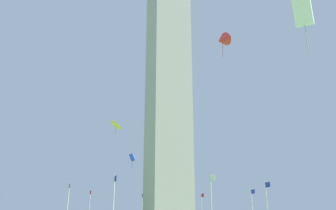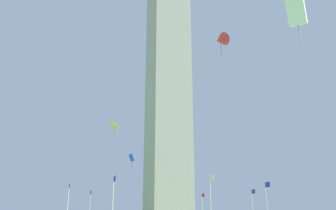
{
  "view_description": "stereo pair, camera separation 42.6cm",
  "coord_description": "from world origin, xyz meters",
  "px_view_note": "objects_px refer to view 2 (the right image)",
  "views": [
    {
      "loc": [
        49.58,
        -17.67,
        2.25
      ],
      "look_at": [
        0.0,
        0.0,
        19.77
      ],
      "focal_mm": 37.85,
      "sensor_mm": 36.0,
      "label": 1
    },
    {
      "loc": [
        49.73,
        -17.27,
        2.25
      ],
      "look_at": [
        0.0,
        0.0,
        19.77
      ],
      "focal_mm": 37.85,
      "sensor_mm": 36.0,
      "label": 2
    }
  ],
  "objects_px": {
    "flagpole_nw": "(113,205)",
    "flagpole_e": "(253,210)",
    "flagpole_w": "(67,208)",
    "kite_red_delta": "(221,40)",
    "kite_white_box": "(296,10)",
    "kite_blue_box": "(132,158)",
    "flagpole_ne": "(267,208)",
    "kite_yellow_diamond": "(115,126)",
    "obelisk_monument": "(168,64)",
    "flagpole_n": "(211,205)"
  },
  "relations": [
    {
      "from": "flagpole_nw",
      "to": "flagpole_e",
      "type": "bearing_deg",
      "value": 112.5
    },
    {
      "from": "flagpole_e",
      "to": "flagpole_w",
      "type": "bearing_deg",
      "value": -90.0
    },
    {
      "from": "kite_red_delta",
      "to": "kite_white_box",
      "type": "xyz_separation_m",
      "value": [
        17.44,
        -5.67,
        -8.61
      ]
    },
    {
      "from": "flagpole_w",
      "to": "kite_white_box",
      "type": "distance_m",
      "value": 39.89
    },
    {
      "from": "flagpole_nw",
      "to": "kite_blue_box",
      "type": "xyz_separation_m",
      "value": [
        -4.72,
        3.09,
        6.21
      ]
    },
    {
      "from": "flagpole_w",
      "to": "flagpole_e",
      "type": "bearing_deg",
      "value": 90.0
    },
    {
      "from": "flagpole_ne",
      "to": "kite_white_box",
      "type": "bearing_deg",
      "value": -30.92
    },
    {
      "from": "flagpole_nw",
      "to": "kite_yellow_diamond",
      "type": "height_order",
      "value": "kite_yellow_diamond"
    },
    {
      "from": "flagpole_w",
      "to": "kite_yellow_diamond",
      "type": "xyz_separation_m",
      "value": [
        14.47,
        3.05,
        7.71
      ]
    },
    {
      "from": "flagpole_ne",
      "to": "kite_blue_box",
      "type": "xyz_separation_m",
      "value": [
        -4.72,
        -16.61,
        6.21
      ]
    },
    {
      "from": "kite_yellow_diamond",
      "to": "flagpole_ne",
      "type": "bearing_deg",
      "value": 102.55
    },
    {
      "from": "kite_yellow_diamond",
      "to": "flagpole_e",
      "type": "bearing_deg",
      "value": 120.24
    },
    {
      "from": "flagpole_ne",
      "to": "flagpole_e",
      "type": "height_order",
      "value": "same"
    },
    {
      "from": "flagpole_e",
      "to": "flagpole_nw",
      "type": "relative_size",
      "value": 1.0
    },
    {
      "from": "flagpole_e",
      "to": "flagpole_w",
      "type": "height_order",
      "value": "same"
    },
    {
      "from": "kite_red_delta",
      "to": "kite_white_box",
      "type": "distance_m",
      "value": 20.25
    },
    {
      "from": "flagpole_w",
      "to": "kite_white_box",
      "type": "relative_size",
      "value": 2.56
    },
    {
      "from": "kite_red_delta",
      "to": "flagpole_w",
      "type": "bearing_deg",
      "value": -150.18
    },
    {
      "from": "kite_yellow_diamond",
      "to": "kite_white_box",
      "type": "xyz_separation_m",
      "value": [
        24.22,
        3.47,
        -0.51
      ]
    },
    {
      "from": "flagpole_e",
      "to": "kite_white_box",
      "type": "bearing_deg",
      "value": -28.89
    },
    {
      "from": "flagpole_w",
      "to": "flagpole_nw",
      "type": "relative_size",
      "value": 1.0
    },
    {
      "from": "kite_yellow_diamond",
      "to": "kite_blue_box",
      "type": "bearing_deg",
      "value": 156.15
    },
    {
      "from": "obelisk_monument",
      "to": "flagpole_w",
      "type": "distance_m",
      "value": 26.76
    },
    {
      "from": "flagpole_nw",
      "to": "kite_white_box",
      "type": "bearing_deg",
      "value": 4.82
    },
    {
      "from": "flagpole_n",
      "to": "kite_red_delta",
      "type": "bearing_deg",
      "value": -13.44
    },
    {
      "from": "obelisk_monument",
      "to": "kite_yellow_diamond",
      "type": "relative_size",
      "value": 26.3
    },
    {
      "from": "flagpole_ne",
      "to": "kite_red_delta",
      "type": "bearing_deg",
      "value": -45.5
    },
    {
      "from": "flagpole_e",
      "to": "kite_yellow_diamond",
      "type": "bearing_deg",
      "value": -59.76
    },
    {
      "from": "flagpole_n",
      "to": "kite_blue_box",
      "type": "bearing_deg",
      "value": -142.49
    },
    {
      "from": "kite_white_box",
      "to": "kite_blue_box",
      "type": "height_order",
      "value": "kite_white_box"
    },
    {
      "from": "obelisk_monument",
      "to": "flagpole_e",
      "type": "height_order",
      "value": "obelisk_monument"
    },
    {
      "from": "kite_white_box",
      "to": "flagpole_e",
      "type": "bearing_deg",
      "value": 151.11
    },
    {
      "from": "kite_yellow_diamond",
      "to": "flagpole_n",
      "type": "bearing_deg",
      "value": 92.82
    },
    {
      "from": "flagpole_nw",
      "to": "kite_yellow_diamond",
      "type": "xyz_separation_m",
      "value": [
        4.62,
        -1.03,
        7.71
      ]
    },
    {
      "from": "obelisk_monument",
      "to": "flagpole_n",
      "type": "relative_size",
      "value": 7.35
    },
    {
      "from": "flagpole_ne",
      "to": "flagpole_w",
      "type": "xyz_separation_m",
      "value": [
        -9.85,
        -23.78,
        0.0
      ]
    },
    {
      "from": "kite_yellow_diamond",
      "to": "kite_red_delta",
      "type": "bearing_deg",
      "value": 53.4
    },
    {
      "from": "kite_blue_box",
      "to": "flagpole_n",
      "type": "bearing_deg",
      "value": 37.51
    },
    {
      "from": "flagpole_e",
      "to": "kite_red_delta",
      "type": "height_order",
      "value": "kite_red_delta"
    },
    {
      "from": "flagpole_e",
      "to": "kite_blue_box",
      "type": "xyz_separation_m",
      "value": [
        5.13,
        -20.69,
        6.21
      ]
    },
    {
      "from": "flagpole_n",
      "to": "kite_white_box",
      "type": "relative_size",
      "value": 2.56
    },
    {
      "from": "flagpole_e",
      "to": "flagpole_nw",
      "type": "bearing_deg",
      "value": -67.5
    },
    {
      "from": "flagpole_ne",
      "to": "flagpole_nw",
      "type": "relative_size",
      "value": 1.0
    },
    {
      "from": "kite_red_delta",
      "to": "kite_blue_box",
      "type": "xyz_separation_m",
      "value": [
        -16.12,
        -5.01,
        -9.61
      ]
    },
    {
      "from": "flagpole_nw",
      "to": "kite_blue_box",
      "type": "relative_size",
      "value": 3.94
    },
    {
      "from": "obelisk_monument",
      "to": "flagpole_n",
      "type": "distance_m",
      "value": 26.79
    },
    {
      "from": "obelisk_monument",
      "to": "kite_red_delta",
      "type": "relative_size",
      "value": 19.37
    },
    {
      "from": "kite_white_box",
      "to": "kite_yellow_diamond",
      "type": "bearing_deg",
      "value": -171.86
    },
    {
      "from": "flagpole_w",
      "to": "flagpole_nw",
      "type": "height_order",
      "value": "same"
    },
    {
      "from": "kite_blue_box",
      "to": "kite_red_delta",
      "type": "bearing_deg",
      "value": 17.25
    }
  ]
}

